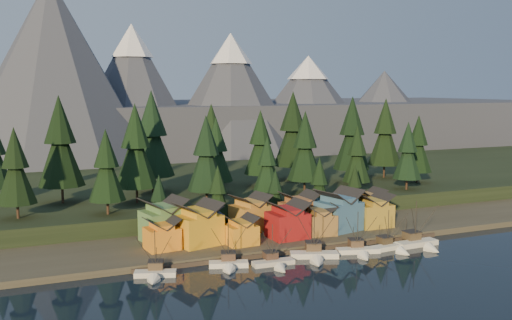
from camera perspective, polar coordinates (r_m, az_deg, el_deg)
name	(u,v)px	position (r m, az deg, el deg)	size (l,w,h in m)	color
ground	(331,271)	(126.12, 7.48, -10.99)	(500.00, 500.00, 0.00)	black
shore_strip	(259,226)	(160.40, 0.29, -6.66)	(400.00, 50.00, 1.50)	#3A372A
hillside	(205,189)	(205.93, -5.11, -2.92)	(420.00, 100.00, 6.00)	black
dock	(296,249)	(139.84, 4.07, -8.89)	(80.00, 4.00, 1.00)	#42372F
mountain_ridge	(130,112)	(322.29, -12.50, 4.76)	(560.00, 190.00, 90.00)	#4B4E60
boat_0	(155,268)	(122.46, -10.10, -10.58)	(9.36, 9.86, 10.76)	silver
boat_1	(229,258)	(126.81, -2.75, -9.80)	(9.34, 9.88, 11.04)	white
boat_2	(275,258)	(127.90, 1.94, -9.81)	(9.84, 10.67, 10.19)	beige
boat_3	(315,250)	(133.59, 5.92, -8.91)	(11.85, 12.27, 12.28)	silver
boat_4	(360,246)	(138.89, 10.33, -8.47)	(10.98, 11.51, 11.04)	white
boat_5	(393,242)	(143.74, 13.52, -8.02)	(10.32, 11.07, 10.78)	white
boat_6	(421,238)	(148.20, 16.13, -7.50)	(11.42, 12.38, 12.50)	silver
house_front_0	(162,233)	(136.77, -9.38, -7.20)	(8.28, 7.92, 7.47)	orange
house_front_1	(198,222)	(139.48, -5.87, -6.21)	(12.11, 11.82, 10.36)	gold
house_front_2	(241,229)	(139.31, -1.53, -6.95)	(7.62, 7.67, 6.97)	orange
house_front_3	(287,219)	(144.95, 3.16, -5.88)	(9.79, 9.40, 9.34)	maroon
house_front_4	(319,218)	(149.75, 6.35, -5.82)	(8.76, 9.25, 7.73)	olive
house_front_5	(339,209)	(153.96, 8.29, -4.85)	(12.32, 11.63, 10.91)	#386184
house_front_6	(373,209)	(159.88, 11.60, -4.82)	(9.17, 8.67, 9.09)	#AD8A2C
house_back_0	(163,219)	(143.27, -9.25, -5.84)	(11.67, 11.37, 10.69)	#558146
house_back_1	(207,219)	(147.53, -4.93, -5.93)	(7.26, 7.35, 8.09)	navy
house_back_2	(251,212)	(151.78, -0.55, -5.20)	(10.80, 10.24, 9.70)	#BD8330
house_back_3	(299,209)	(156.62, 4.35, -4.87)	(9.73, 8.76, 9.47)	#955C35
house_back_4	(334,206)	(160.64, 7.78, -4.60)	(9.33, 9.01, 9.51)	teal
house_back_5	(369,203)	(167.98, 11.25, -4.28)	(7.90, 8.00, 8.82)	olive
tree_hill_0	(16,169)	(156.86, -22.91, -0.81)	(10.11, 10.11, 23.55)	#332319
tree_hill_1	(60,144)	(172.58, -18.98, 1.48)	(13.44, 13.44, 31.31)	#332319
tree_hill_2	(106,168)	(154.29, -14.72, -0.77)	(9.76, 9.76, 22.74)	#332319
tree_hill_3	(136,149)	(167.21, -11.93, 1.09)	(12.42, 12.42, 28.92)	#332319
tree_hill_4	(152,137)	(183.23, -10.36, 2.29)	(13.98, 13.98, 32.56)	#332319
tree_hill_5	(206,156)	(162.09, -4.99, 0.40)	(11.02, 11.02, 25.68)	#332319
tree_hill_6	(216,152)	(178.80, -4.00, 0.80)	(10.39, 10.39, 24.21)	#332319
tree_hill_7	(267,166)	(166.95, 1.13, -0.58)	(8.29, 8.29, 19.31)	#332319
tree_hill_8	(260,145)	(191.56, 0.45, 1.52)	(11.11, 11.11, 25.88)	#332319
tree_hill_9	(305,149)	(179.62, 4.92, 1.15)	(11.20, 11.20, 26.09)	#332319
tree_hill_10	(293,132)	(205.14, 3.70, 2.84)	(13.77, 13.77, 32.07)	#332319
tree_hill_11	(357,156)	(183.57, 10.07, 0.41)	(9.25, 9.25, 21.54)	#332319
tree_hill_12	(352,136)	(200.79, 9.57, 2.40)	(13.06, 13.06, 30.42)	#332319
tree_hill_13	(408,153)	(192.18, 14.92, 0.72)	(9.60, 9.60, 22.35)	#332319
tree_hill_14	(385,134)	(215.77, 12.78, 2.52)	(12.64, 12.64, 29.45)	#332319
tree_hill_15	(211,140)	(195.90, -4.47, 1.96)	(11.99, 11.99, 27.93)	#332319
tree_hill_17	(418,146)	(207.28, 15.89, 1.37)	(10.23, 10.23, 23.83)	#332319
tree_shore_0	(159,202)	(150.01, -9.64, -4.12)	(6.69, 6.69, 15.59)	#332319
tree_shore_1	(218,194)	(154.08, -3.83, -3.39)	(7.38, 7.38, 17.20)	#332319
tree_shore_2	(275,193)	(160.43, 1.94, -3.35)	(6.52, 6.52, 15.19)	#332319
tree_shore_3	(319,185)	(166.37, 6.34, -2.50)	(7.66, 7.66, 17.84)	#332319
tree_shore_4	(355,187)	(172.67, 9.83, -2.72)	(6.46, 6.46, 15.06)	#332319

